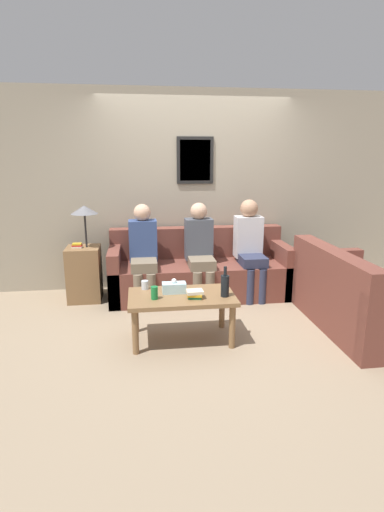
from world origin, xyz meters
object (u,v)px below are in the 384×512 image
couch_side (355,300)px  person_left (143,250)px  person_right (250,244)px  person_middle (200,248)px  drinking_glass (145,285)px  wine_bottle (225,285)px  couch_main (199,272)px  coffee_table (182,301)px

couch_side → person_left: size_ratio=1.37×
couch_side → person_right: person_right is taller
person_middle → couch_side: bearing=-36.4°
drinking_glass → wine_bottle: bearing=-22.5°
wine_bottle → person_left: person_left is taller
couch_main → person_right: person_right is taller
person_right → person_middle: bearing=-177.0°
person_left → couch_main: bearing=11.9°
couch_main → couch_side: size_ratio=1.39×
drinking_glass → couch_main: bearing=56.3°
couch_side → person_left: person_left is taller
couch_main → person_left: (-0.71, -0.15, 0.35)m
drinking_glass → person_middle: 1.16m
wine_bottle → person_right: person_right is taller
person_left → person_right: (1.34, 0.03, 0.02)m
wine_bottle → coffee_table: bearing=167.2°
drinking_glass → person_left: 0.93m
wine_bottle → drinking_glass: bearing=157.5°
drinking_glass → person_middle: size_ratio=0.07×
couch_side → person_middle: person_middle is taller
person_right → drinking_glass: bearing=-144.6°
coffee_table → person_middle: person_middle is taller
couch_side → drinking_glass: 2.19m
drinking_glass → person_left: size_ratio=0.07×
coffee_table → person_left: (-0.34, 1.14, 0.25)m
couch_side → coffee_table: 1.83m
couch_side → coffee_table: (-1.82, -0.05, 0.10)m
coffee_table → person_right: (1.00, 1.17, 0.28)m
couch_main → drinking_glass: couch_main is taller
person_middle → person_right: person_right is taller
couch_main → person_right: (0.63, -0.12, 0.37)m
couch_main → wine_bottle: size_ratio=7.72×
coffee_table → person_left: bearing=106.7°
couch_side → drinking_glass: bearing=85.7°
wine_bottle → person_right: (0.60, 1.26, 0.10)m
wine_bottle → person_right: size_ratio=0.24×
couch_main → person_left: size_ratio=1.90×
couch_main → wine_bottle: couch_main is taller
couch_side → coffee_table: bearing=91.7°
coffee_table → person_left: 1.22m
person_right → wine_bottle: bearing=-115.2°
person_right → couch_side: bearing=-53.6°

